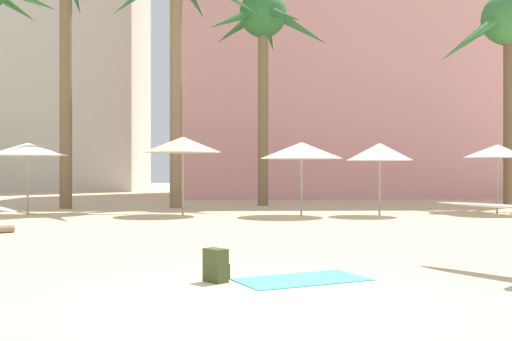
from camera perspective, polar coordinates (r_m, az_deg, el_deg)
name	(u,v)px	position (r m, az deg, el deg)	size (l,w,h in m)	color
ground	(253,299)	(6.87, -0.26, -11.73)	(120.00, 120.00, 0.00)	beige
hotel_pink	(360,18)	(36.46, 9.53, 13.61)	(19.56, 11.03, 19.90)	pink
palm_tree_right	(508,29)	(25.50, 22.14, 11.91)	(5.30, 5.70, 8.03)	brown
palm_tree_far_right	(263,29)	(25.06, 0.67, 12.88)	(4.91, 5.28, 8.50)	brown
cafe_umbrella_0	(380,152)	(19.47, 11.27, 1.70)	(2.04, 2.04, 2.23)	gray
cafe_umbrella_1	(28,149)	(20.49, -20.23, 1.85)	(2.45, 2.45, 2.25)	gray
cafe_umbrella_2	(183,145)	(19.41, -6.75, 2.37)	(2.42, 2.42, 2.44)	gray
cafe_umbrella_5	(301,150)	(18.98, 4.19, 1.85)	(2.54, 2.54, 2.25)	gray
cafe_umbrella_6	(497,151)	(21.22, 21.25, 1.67)	(2.12, 2.12, 2.21)	gray
beach_towel	(302,279)	(8.04, 4.24, -9.94)	(1.65, 0.87, 0.01)	#4CC6D6
backpack	(216,266)	(7.87, -3.66, -8.73)	(0.35, 0.35, 0.42)	#404726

